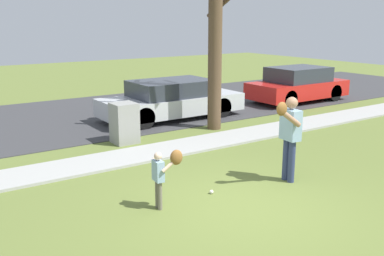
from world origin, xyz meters
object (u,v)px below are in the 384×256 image
person_child (163,171)px  parked_hatchback_red (298,85)px  person_adult (289,130)px  street_tree_near (216,24)px  parked_sedan_silver (172,100)px  baseball (211,192)px  utility_cabinet (124,123)px

person_child → parked_hatchback_red: size_ratio=0.26×
person_child → parked_hatchback_red: 11.03m
person_adult → parked_hatchback_red: (6.73, 6.00, -0.38)m
person_child → street_tree_near: 6.21m
person_child → parked_sedan_silver: bearing=63.1°
street_tree_near → person_adult: bearing=-108.4°
parked_hatchback_red → baseball: bearing=-145.8°
person_child → utility_cabinet: bearing=78.7°
utility_cabinet → street_tree_near: (2.84, -0.09, 2.46)m
street_tree_near → parked_sedan_silver: 3.03m
baseball → parked_sedan_silver: parked_sedan_silver is taller
utility_cabinet → parked_hatchback_red: bearing=11.2°
person_child → street_tree_near: street_tree_near is taller
baseball → street_tree_near: street_tree_near is taller
baseball → utility_cabinet: 4.10m
person_adult → street_tree_near: size_ratio=0.30×
person_child → parked_hatchback_red: parked_hatchback_red is taller
utility_cabinet → parked_sedan_silver: (2.52, 1.78, 0.10)m
person_adult → parked_hatchback_red: 9.03m
person_child → street_tree_near: bearing=50.3°
street_tree_near → parked_sedan_silver: bearing=99.8°
parked_sedan_silver → parked_hatchback_red: 5.63m
utility_cabinet → parked_sedan_silver: size_ratio=0.23×
baseball → parked_hatchback_red: bearing=34.2°
parked_sedan_silver → street_tree_near: bearing=-80.2°
person_child → utility_cabinet: (1.26, 4.14, -0.15)m
person_adult → baseball: bearing=-5.2°
person_child → parked_sedan_silver: (3.78, 5.91, -0.05)m
person_adult → parked_hatchback_red: bearing=-132.6°
person_child → utility_cabinet: size_ratio=0.99×
person_adult → parked_sedan_silver: (1.10, 6.16, -0.42)m
person_adult → parked_sedan_silver: 6.27m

